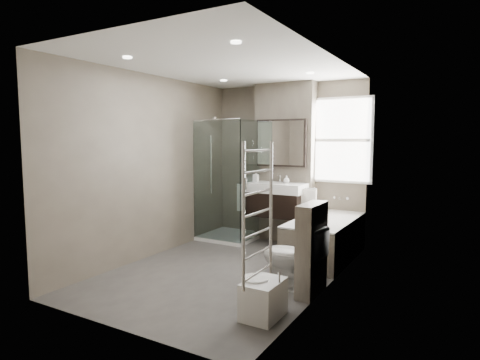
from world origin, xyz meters
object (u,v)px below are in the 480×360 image
Objects in this scene: vanity at (276,199)px; bathtub at (325,237)px; toilet at (292,257)px; bidet at (263,298)px.

bathtub is at bearing -19.37° from vanity.
bathtub is 2.17× the size of toilet.
bidet is at bearing -67.57° from vanity.
bathtub is 3.42× the size of bidet.
bathtub is 1.32m from toilet.
toilet is 0.84m from bidet.
bidet is at bearing 9.51° from toilet.
vanity reaches higher than bidet.
bidet is (0.04, -0.82, -0.18)m from toilet.
toilet reaches higher than bidet.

